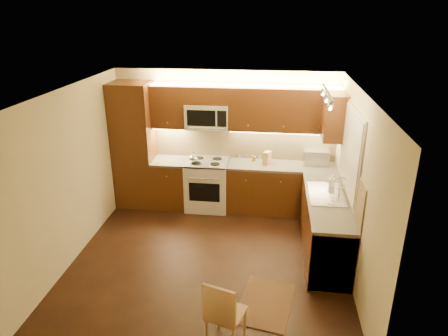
# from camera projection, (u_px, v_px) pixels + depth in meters

# --- Properties ---
(floor) EXTENTS (4.00, 4.00, 0.01)m
(floor) POSITION_uv_depth(u_px,v_px,m) (210.00, 258.00, 6.14)
(floor) COLOR black
(floor) RESTS_ON ground
(ceiling) EXTENTS (4.00, 4.00, 0.01)m
(ceiling) POSITION_uv_depth(u_px,v_px,m) (207.00, 92.00, 5.23)
(ceiling) COLOR beige
(ceiling) RESTS_ON ground
(wall_back) EXTENTS (4.00, 0.01, 2.50)m
(wall_back) POSITION_uv_depth(u_px,v_px,m) (226.00, 139.00, 7.53)
(wall_back) COLOR #C2B78E
(wall_back) RESTS_ON ground
(wall_front) EXTENTS (4.00, 0.01, 2.50)m
(wall_front) POSITION_uv_depth(u_px,v_px,m) (175.00, 266.00, 3.84)
(wall_front) COLOR #C2B78E
(wall_front) RESTS_ON ground
(wall_left) EXTENTS (0.01, 4.00, 2.50)m
(wall_left) POSITION_uv_depth(u_px,v_px,m) (72.00, 175.00, 5.91)
(wall_left) COLOR #C2B78E
(wall_left) RESTS_ON ground
(wall_right) EXTENTS (0.01, 4.00, 2.50)m
(wall_right) POSITION_uv_depth(u_px,v_px,m) (356.00, 189.00, 5.46)
(wall_right) COLOR #C2B78E
(wall_right) RESTS_ON ground
(pantry) EXTENTS (0.70, 0.60, 2.30)m
(pantry) POSITION_uv_depth(u_px,v_px,m) (134.00, 146.00, 7.48)
(pantry) COLOR #3F1A0D
(pantry) RESTS_ON floor
(base_cab_back_left) EXTENTS (0.62, 0.60, 0.86)m
(base_cab_back_left) POSITION_uv_depth(u_px,v_px,m) (171.00, 184.00, 7.67)
(base_cab_back_left) COLOR #3F1A0D
(base_cab_back_left) RESTS_ON floor
(counter_back_left) EXTENTS (0.62, 0.60, 0.04)m
(counter_back_left) POSITION_uv_depth(u_px,v_px,m) (170.00, 161.00, 7.50)
(counter_back_left) COLOR #373432
(counter_back_left) RESTS_ON base_cab_back_left
(base_cab_back_right) EXTENTS (1.92, 0.60, 0.86)m
(base_cab_back_right) POSITION_uv_depth(u_px,v_px,m) (280.00, 189.00, 7.44)
(base_cab_back_right) COLOR #3F1A0D
(base_cab_back_right) RESTS_ON floor
(counter_back_right) EXTENTS (1.92, 0.60, 0.04)m
(counter_back_right) POSITION_uv_depth(u_px,v_px,m) (282.00, 166.00, 7.27)
(counter_back_right) COLOR #373432
(counter_back_right) RESTS_ON base_cab_back_right
(base_cab_right) EXTENTS (0.60, 2.00, 0.86)m
(base_cab_right) POSITION_uv_depth(u_px,v_px,m) (325.00, 227.00, 6.16)
(base_cab_right) COLOR #3F1A0D
(base_cab_right) RESTS_ON floor
(counter_right) EXTENTS (0.60, 2.00, 0.04)m
(counter_right) POSITION_uv_depth(u_px,v_px,m) (328.00, 200.00, 6.00)
(counter_right) COLOR #373432
(counter_right) RESTS_ON base_cab_right
(dishwasher) EXTENTS (0.58, 0.60, 0.84)m
(dishwasher) POSITION_uv_depth(u_px,v_px,m) (330.00, 253.00, 5.51)
(dishwasher) COLOR silver
(dishwasher) RESTS_ON floor
(backsplash_back) EXTENTS (3.30, 0.02, 0.60)m
(backsplash_back) POSITION_uv_depth(u_px,v_px,m) (244.00, 142.00, 7.50)
(backsplash_back) COLOR tan
(backsplash_back) RESTS_ON wall_back
(backsplash_right) EXTENTS (0.02, 2.00, 0.60)m
(backsplash_right) POSITION_uv_depth(u_px,v_px,m) (350.00, 181.00, 5.84)
(backsplash_right) COLOR tan
(backsplash_right) RESTS_ON wall_right
(upper_cab_back_left) EXTENTS (0.62, 0.35, 0.75)m
(upper_cab_back_left) POSITION_uv_depth(u_px,v_px,m) (169.00, 106.00, 7.25)
(upper_cab_back_left) COLOR #3F1A0D
(upper_cab_back_left) RESTS_ON wall_back
(upper_cab_back_right) EXTENTS (1.92, 0.35, 0.75)m
(upper_cab_back_right) POSITION_uv_depth(u_px,v_px,m) (285.00, 109.00, 7.02)
(upper_cab_back_right) COLOR #3F1A0D
(upper_cab_back_right) RESTS_ON wall_back
(upper_cab_bridge) EXTENTS (0.76, 0.35, 0.31)m
(upper_cab_bridge) POSITION_uv_depth(u_px,v_px,m) (207.00, 95.00, 7.09)
(upper_cab_bridge) COLOR #3F1A0D
(upper_cab_bridge) RESTS_ON wall_back
(upper_cab_right_corner) EXTENTS (0.35, 0.50, 0.75)m
(upper_cab_right_corner) POSITION_uv_depth(u_px,v_px,m) (334.00, 117.00, 6.54)
(upper_cab_right_corner) COLOR #3F1A0D
(upper_cab_right_corner) RESTS_ON wall_right
(stove) EXTENTS (0.76, 0.65, 0.92)m
(stove) POSITION_uv_depth(u_px,v_px,m) (207.00, 184.00, 7.56)
(stove) COLOR silver
(stove) RESTS_ON floor
(microwave) EXTENTS (0.76, 0.38, 0.44)m
(microwave) POSITION_uv_depth(u_px,v_px,m) (208.00, 116.00, 7.22)
(microwave) COLOR silver
(microwave) RESTS_ON wall_back
(window_frame) EXTENTS (0.03, 1.44, 1.24)m
(window_frame) POSITION_uv_depth(u_px,v_px,m) (351.00, 151.00, 5.84)
(window_frame) COLOR silver
(window_frame) RESTS_ON wall_right
(window_blinds) EXTENTS (0.02, 1.36, 1.16)m
(window_blinds) POSITION_uv_depth(u_px,v_px,m) (350.00, 151.00, 5.84)
(window_blinds) COLOR silver
(window_blinds) RESTS_ON wall_right
(sink) EXTENTS (0.52, 0.86, 0.15)m
(sink) POSITION_uv_depth(u_px,v_px,m) (327.00, 190.00, 6.10)
(sink) COLOR silver
(sink) RESTS_ON counter_right
(faucet) EXTENTS (0.20, 0.04, 0.30)m
(faucet) POSITION_uv_depth(u_px,v_px,m) (340.00, 186.00, 6.05)
(faucet) COLOR silver
(faucet) RESTS_ON counter_right
(track_light_bar) EXTENTS (0.04, 1.20, 0.03)m
(track_light_bar) POSITION_uv_depth(u_px,v_px,m) (327.00, 92.00, 5.43)
(track_light_bar) COLOR silver
(track_light_bar) RESTS_ON ceiling
(kettle) EXTENTS (0.17, 0.17, 0.20)m
(kettle) POSITION_uv_depth(u_px,v_px,m) (193.00, 158.00, 7.27)
(kettle) COLOR silver
(kettle) RESTS_ON stove
(toaster_oven) EXTENTS (0.45, 0.34, 0.26)m
(toaster_oven) POSITION_uv_depth(u_px,v_px,m) (316.00, 156.00, 7.29)
(toaster_oven) COLOR silver
(toaster_oven) RESTS_ON counter_back_right
(knife_block) EXTENTS (0.16, 0.19, 0.23)m
(knife_block) POSITION_uv_depth(u_px,v_px,m) (267.00, 158.00, 7.28)
(knife_block) COLOR #A4764A
(knife_block) RESTS_ON counter_back_right
(spice_jar_a) EXTENTS (0.05, 0.05, 0.09)m
(spice_jar_a) POSITION_uv_depth(u_px,v_px,m) (240.00, 156.00, 7.56)
(spice_jar_a) COLOR silver
(spice_jar_a) RESTS_ON counter_back_right
(spice_jar_b) EXTENTS (0.06, 0.06, 0.10)m
(spice_jar_b) POSITION_uv_depth(u_px,v_px,m) (253.00, 158.00, 7.42)
(spice_jar_b) COLOR olive
(spice_jar_b) RESTS_ON counter_back_right
(spice_jar_c) EXTENTS (0.05, 0.05, 0.10)m
(spice_jar_c) POSITION_uv_depth(u_px,v_px,m) (259.00, 157.00, 7.50)
(spice_jar_c) COLOR silver
(spice_jar_c) RESTS_ON counter_back_right
(spice_jar_d) EXTENTS (0.06, 0.06, 0.09)m
(spice_jar_d) POSITION_uv_depth(u_px,v_px,m) (255.00, 159.00, 7.44)
(spice_jar_d) COLOR #A98432
(spice_jar_d) RESTS_ON counter_back_right
(soap_bottle) EXTENTS (0.10, 0.11, 0.20)m
(soap_bottle) POSITION_uv_depth(u_px,v_px,m) (332.00, 181.00, 6.36)
(soap_bottle) COLOR silver
(soap_bottle) RESTS_ON counter_right
(rug) EXTENTS (0.81, 1.06, 0.01)m
(rug) POSITION_uv_depth(u_px,v_px,m) (266.00, 303.00, 5.21)
(rug) COLOR black
(rug) RESTS_ON floor
(dining_chair) EXTENTS (0.48, 0.48, 0.86)m
(dining_chair) POSITION_uv_depth(u_px,v_px,m) (226.00, 311.00, 4.45)
(dining_chair) COLOR #A4764A
(dining_chair) RESTS_ON floor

